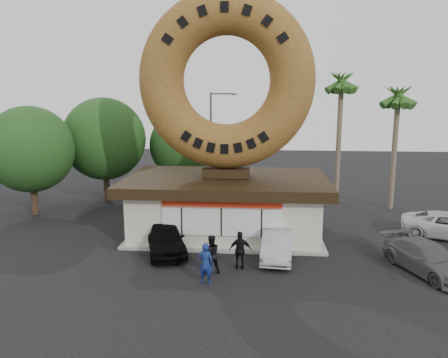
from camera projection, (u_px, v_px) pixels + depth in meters
name	position (u px, v px, depth m)	size (l,w,h in m)	color
ground	(215.00, 275.00, 19.21)	(90.00, 90.00, 0.00)	black
donut_shop	(226.00, 203.00, 24.73)	(11.20, 7.20, 3.80)	beige
giant_donut	(226.00, 81.00, 23.46)	(9.51, 9.51, 2.42)	#945D2B
tree_west	(104.00, 139.00, 31.83)	(6.00, 6.00, 7.65)	#473321
tree_mid	(184.00, 145.00, 33.45)	(5.20, 5.20, 6.63)	#473321
tree_far	(30.00, 149.00, 28.27)	(5.60, 5.60, 7.14)	#473321
palm_near	(341.00, 86.00, 30.69)	(2.60, 2.60, 9.75)	#726651
palm_far	(398.00, 100.00, 29.11)	(2.60, 2.60, 8.75)	#726651
street_lamp	(213.00, 138.00, 34.17)	(2.11, 0.20, 8.00)	#59595E
person_left	(206.00, 263.00, 18.22)	(0.64, 0.42, 1.76)	navy
person_center	(211.00, 254.00, 19.28)	(0.85, 0.66, 1.76)	black
person_right	(240.00, 250.00, 19.75)	(1.03, 0.43, 1.76)	black
car_black	(166.00, 238.00, 21.86)	(1.78, 4.41, 1.50)	black
car_silver	(277.00, 244.00, 21.18)	(1.42, 4.06, 1.34)	#A7A8AC
car_grey	(427.00, 258.00, 19.38)	(1.89, 4.64, 1.35)	#545659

